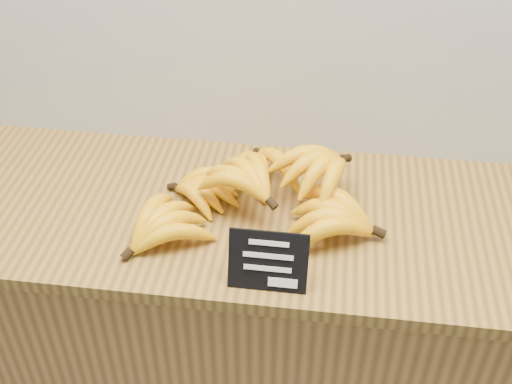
# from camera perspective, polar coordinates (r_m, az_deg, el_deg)

# --- Properties ---
(counter) EXTENTS (1.45, 0.50, 0.90)m
(counter) POSITION_cam_1_polar(r_m,az_deg,el_deg) (1.74, 0.22, -13.79)
(counter) COLOR #A57435
(counter) RESTS_ON ground
(counter_top) EXTENTS (1.56, 0.54, 0.03)m
(counter_top) POSITION_cam_1_polar(r_m,az_deg,el_deg) (1.40, 0.27, -2.10)
(counter_top) COLOR olive
(counter_top) RESTS_ON counter
(chalkboard_sign) EXTENTS (0.15, 0.05, 0.11)m
(chalkboard_sign) POSITION_cam_1_polar(r_m,az_deg,el_deg) (1.20, 1.08, -6.18)
(chalkboard_sign) COLOR black
(chalkboard_sign) RESTS_ON counter_top
(banana_pile) EXTENTS (0.56, 0.39, 0.12)m
(banana_pile) POSITION_cam_1_polar(r_m,az_deg,el_deg) (1.36, 0.26, -0.21)
(banana_pile) COLOR #F5B409
(banana_pile) RESTS_ON counter_top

